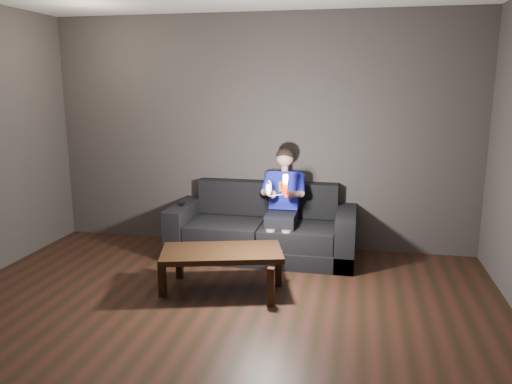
# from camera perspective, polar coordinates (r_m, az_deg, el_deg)

# --- Properties ---
(floor) EXTENTS (5.00, 5.00, 0.00)m
(floor) POSITION_cam_1_polar(r_m,az_deg,el_deg) (3.91, -7.06, -17.05)
(floor) COLOR black
(floor) RESTS_ON ground
(back_wall) EXTENTS (5.00, 0.04, 2.70)m
(back_wall) POSITION_cam_1_polar(r_m,az_deg,el_deg) (5.86, 0.44, 6.79)
(back_wall) COLOR #403A38
(back_wall) RESTS_ON ground
(sofa) EXTENTS (2.05, 0.89, 0.79)m
(sofa) POSITION_cam_1_polar(r_m,az_deg,el_deg) (5.66, 0.78, -4.69)
(sofa) COLOR black
(sofa) RESTS_ON floor
(child) EXTENTS (0.47, 0.58, 1.17)m
(child) POSITION_cam_1_polar(r_m,az_deg,el_deg) (5.46, 3.10, -0.48)
(child) COLOR black
(child) RESTS_ON sofa
(wii_remote_red) EXTENTS (0.05, 0.08, 0.21)m
(wii_remote_red) POSITION_cam_1_polar(r_m,az_deg,el_deg) (4.97, 3.38, 0.85)
(wii_remote_red) COLOR #EB0E00
(wii_remote_red) RESTS_ON child
(nunchuk_white) EXTENTS (0.07, 0.10, 0.16)m
(nunchuk_white) POSITION_cam_1_polar(r_m,az_deg,el_deg) (5.01, 1.47, 0.47)
(nunchuk_white) COLOR white
(nunchuk_white) RESTS_ON child
(wii_remote_black) EXTENTS (0.07, 0.16, 0.03)m
(wii_remote_black) POSITION_cam_1_polar(r_m,az_deg,el_deg) (5.75, -8.44, -1.30)
(wii_remote_black) COLOR black
(wii_remote_black) RESTS_ON sofa
(coffee_table) EXTENTS (1.21, 0.83, 0.40)m
(coffee_table) POSITION_cam_1_polar(r_m,az_deg,el_deg) (4.67, -3.92, -7.28)
(coffee_table) COLOR black
(coffee_table) RESTS_ON floor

